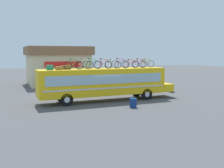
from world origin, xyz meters
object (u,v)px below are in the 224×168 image
object	(u,v)px
bus	(105,82)
luggage_bag_1	(50,68)
luggage_bag_3	(66,67)
rooftop_bicycle_1	(74,65)
rooftop_bicycle_8	(140,64)
rooftop_bicycle_4	(104,64)
rooftop_bicycle_2	(84,65)
trash_bin	(133,103)
rooftop_bicycle_9	(147,64)
rooftop_bicycle_5	(113,64)
rooftop_bicycle_3	(92,64)
rooftop_bicycle_6	(120,64)
rooftop_bicycle_7	(131,64)
luggage_bag_2	(59,68)

from	to	relation	value
bus	luggage_bag_1	size ratio (longest dim) A/B	25.45
bus	luggage_bag_3	bearing A→B (deg)	174.92
rooftop_bicycle_1	rooftop_bicycle_8	size ratio (longest dim) A/B	1.05
luggage_bag_3	rooftop_bicycle_4	distance (m)	3.46
luggage_bag_3	rooftop_bicycle_2	world-z (taller)	rooftop_bicycle_2
rooftop_bicycle_2	trash_bin	bearing A→B (deg)	-50.69
rooftop_bicycle_8	rooftop_bicycle_9	distance (m)	0.86
bus	rooftop_bicycle_2	size ratio (longest dim) A/B	8.09
rooftop_bicycle_9	rooftop_bicycle_5	bearing A→B (deg)	-179.46
rooftop_bicycle_5	bus	bearing A→B (deg)	176.15
rooftop_bicycle_2	rooftop_bicycle_4	world-z (taller)	rooftop_bicycle_4
luggage_bag_3	rooftop_bicycle_3	distance (m)	2.43
bus	rooftop_bicycle_6	size ratio (longest dim) A/B	7.45
rooftop_bicycle_6	rooftop_bicycle_8	size ratio (longest dim) A/B	1.05
luggage_bag_3	bus	bearing A→B (deg)	-5.08
rooftop_bicycle_1	rooftop_bicycle_3	world-z (taller)	rooftop_bicycle_3
rooftop_bicycle_7	rooftop_bicycle_2	bearing A→B (deg)	179.86
rooftop_bicycle_6	trash_bin	size ratio (longest dim) A/B	2.32
bus	rooftop_bicycle_1	size ratio (longest dim) A/B	7.47
luggage_bag_3	rooftop_bicycle_6	distance (m)	5.26
rooftop_bicycle_2	rooftop_bicycle_6	world-z (taller)	rooftop_bicycle_6
luggage_bag_1	luggage_bag_2	bearing A→B (deg)	-5.99
rooftop_bicycle_3	trash_bin	world-z (taller)	rooftop_bicycle_3
bus	rooftop_bicycle_4	size ratio (longest dim) A/B	7.53
bus	trash_bin	xyz separation A→B (m)	(0.98, -3.82, -1.40)
rooftop_bicycle_8	rooftop_bicycle_2	bearing A→B (deg)	179.99
luggage_bag_1	trash_bin	world-z (taller)	luggage_bag_1
rooftop_bicycle_5	luggage_bag_1	bearing A→B (deg)	-179.50
rooftop_bicycle_2	rooftop_bicycle_5	distance (m)	2.81
bus	rooftop_bicycle_6	bearing A→B (deg)	10.84
rooftop_bicycle_8	bus	bearing A→B (deg)	177.83
bus	rooftop_bicycle_8	size ratio (longest dim) A/B	7.84
luggage_bag_1	rooftop_bicycle_6	xyz separation A→B (m)	(6.77, 0.42, 0.19)
bus	rooftop_bicycle_2	world-z (taller)	rooftop_bicycle_2
rooftop_bicycle_4	rooftop_bicycle_9	world-z (taller)	rooftop_bicycle_4
luggage_bag_1	rooftop_bicycle_9	xyz separation A→B (m)	(9.53, 0.09, 0.17)
luggage_bag_2	trash_bin	distance (m)	7.02
rooftop_bicycle_7	rooftop_bicycle_8	xyz separation A→B (m)	(0.96, 0.01, 0.02)
luggage_bag_3	luggage_bag_2	bearing A→B (deg)	-146.19
luggage_bag_3	rooftop_bicycle_4	size ratio (longest dim) A/B	0.42
rooftop_bicycle_7	rooftop_bicycle_3	bearing A→B (deg)	172.44
luggage_bag_1	rooftop_bicycle_1	bearing A→B (deg)	2.01
bus	rooftop_bicycle_3	world-z (taller)	rooftop_bicycle_3
bus	rooftop_bicycle_8	distance (m)	3.93
luggage_bag_3	rooftop_bicycle_2	bearing A→B (deg)	-16.24
rooftop_bicycle_5	rooftop_bicycle_2	bearing A→B (deg)	-178.32
bus	rooftop_bicycle_4	world-z (taller)	rooftop_bicycle_4
rooftop_bicycle_5	rooftop_bicycle_6	bearing A→B (deg)	22.49
rooftop_bicycle_8	luggage_bag_2	bearing A→B (deg)	-179.66
rooftop_bicycle_5	rooftop_bicycle_8	size ratio (longest dim) A/B	0.98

